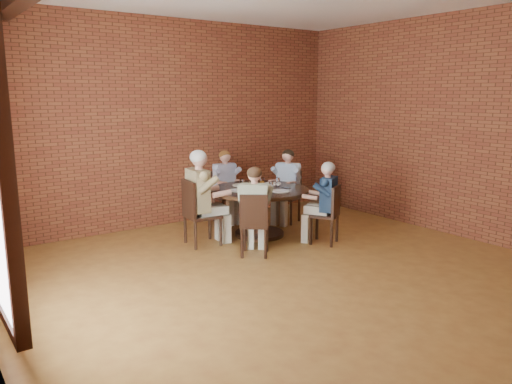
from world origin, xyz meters
TOP-DOWN VIEW (x-y plane):
  - floor at (0.00, 0.00)m, footprint 7.00×7.00m
  - wall_back at (0.00, 3.50)m, footprint 7.00×0.00m
  - wall_right at (3.25, 0.00)m, footprint 0.00×7.00m
  - dining_table at (0.73, 2.00)m, footprint 1.52×1.52m
  - chair_a at (1.67, 2.44)m, footprint 0.52×0.52m
  - diner_a at (1.60, 2.40)m, footprint 0.74×0.68m
  - chair_b at (0.78, 3.11)m, footprint 0.39×0.39m
  - diner_b at (0.77, 3.04)m, footprint 0.49×0.59m
  - chair_c at (-0.32, 2.11)m, footprint 0.50×0.50m
  - diner_c at (-0.22, 2.10)m, footprint 0.75×0.63m
  - chair_d at (0.07, 1.21)m, footprint 0.53×0.53m
  - diner_d at (0.12, 1.26)m, footprint 0.72×0.74m
  - chair_e at (1.31, 1.05)m, footprint 0.51×0.51m
  - diner_e at (1.27, 1.11)m, footprint 0.68×0.72m
  - plate_a at (1.14, 2.19)m, footprint 0.26×0.26m
  - plate_b at (0.64, 2.38)m, footprint 0.26×0.26m
  - plate_c at (0.36, 2.03)m, footprint 0.26×0.26m
  - plate_d at (0.84, 1.61)m, footprint 0.26×0.26m
  - glass_a at (1.07, 1.97)m, footprint 0.07×0.07m
  - glass_b at (0.88, 2.13)m, footprint 0.07×0.07m
  - glass_c at (0.53, 2.19)m, footprint 0.07×0.07m
  - glass_d at (0.62, 2.06)m, footprint 0.07×0.07m
  - glass_e at (0.44, 1.96)m, footprint 0.07×0.07m
  - glass_f at (0.60, 1.62)m, footprint 0.07×0.07m
  - glass_g at (0.77, 1.75)m, footprint 0.07×0.07m
  - smartphone at (1.10, 1.80)m, footprint 0.11×0.15m

SIDE VIEW (x-z plane):
  - floor at x=0.00m, z-range 0.00..0.00m
  - chair_e at x=1.31m, z-range 0.04..0.92m
  - chair_d at x=0.07m, z-range 0.04..0.92m
  - chair_b at x=0.78m, z-range 0.04..0.93m
  - chair_a at x=1.67m, z-range 0.04..0.94m
  - chair_c at x=-0.32m, z-range 0.04..1.01m
  - dining_table at x=0.73m, z-range 0.15..0.90m
  - diner_e at x=1.27m, z-range 0.00..1.22m
  - diner_d at x=0.12m, z-range 0.00..1.23m
  - diner_b at x=0.77m, z-range 0.00..1.23m
  - diner_a at x=1.60m, z-range 0.00..1.25m
  - diner_c at x=-0.22m, z-range 0.00..1.39m
  - smartphone at x=1.10m, z-range 0.75..0.76m
  - plate_a at x=1.14m, z-range 0.75..0.76m
  - plate_b at x=0.64m, z-range 0.75..0.76m
  - plate_c at x=0.36m, z-range 0.75..0.76m
  - plate_d at x=0.84m, z-range 0.75..0.76m
  - glass_a at x=1.07m, z-range 0.75..0.89m
  - glass_b at x=0.88m, z-range 0.75..0.89m
  - glass_c at x=0.53m, z-range 0.75..0.89m
  - glass_d at x=0.62m, z-range 0.75..0.89m
  - glass_e at x=0.44m, z-range 0.75..0.89m
  - glass_f at x=0.60m, z-range 0.75..0.89m
  - glass_g at x=0.77m, z-range 0.75..0.89m
  - wall_back at x=0.00m, z-range -1.80..5.20m
  - wall_right at x=3.25m, z-range -1.80..5.20m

